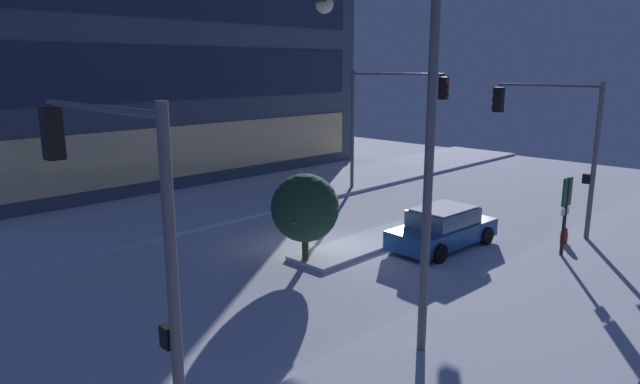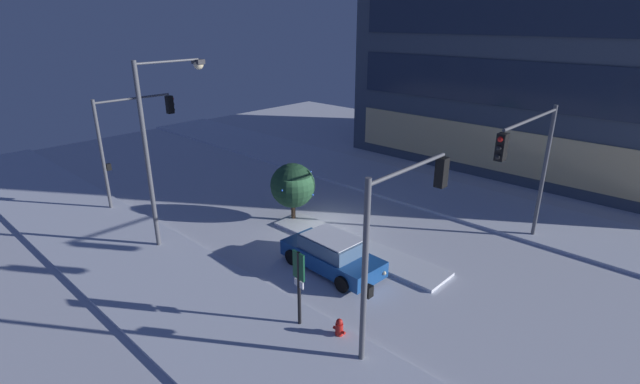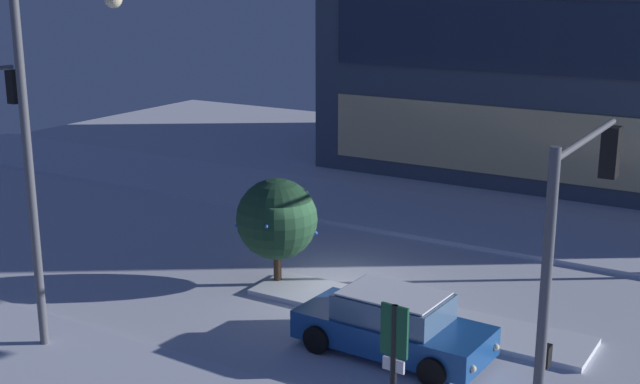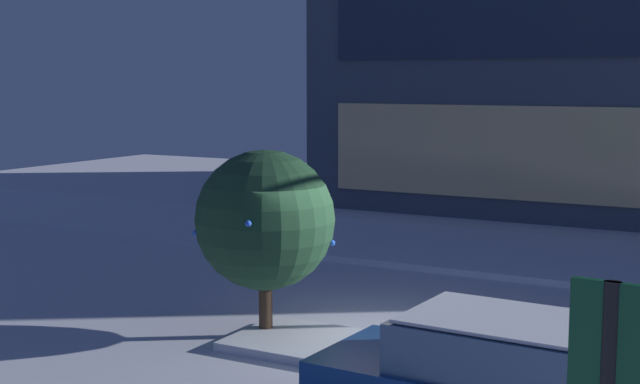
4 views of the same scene
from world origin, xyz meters
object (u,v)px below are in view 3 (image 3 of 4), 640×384
object	(u,v)px
traffic_light_corner_near_right	(575,236)
street_lamp_arched	(55,116)
car_near	(393,325)
parking_info_sign	(394,358)
decorated_tree_median	(277,219)

from	to	relation	value
traffic_light_corner_near_right	street_lamp_arched	bearing A→B (deg)	96.00
car_near	parking_info_sign	world-z (taller)	parking_info_sign
street_lamp_arched	parking_info_sign	xyz separation A→B (m)	(8.87, -0.53, -3.54)
street_lamp_arched	parking_info_sign	size ratio (longest dim) A/B	2.91
car_near	traffic_light_corner_near_right	xyz separation A→B (m)	(4.36, -1.88, 3.37)
traffic_light_corner_near_right	decorated_tree_median	xyz separation A→B (m)	(-9.09, 4.19, -2.17)
street_lamp_arched	decorated_tree_median	distance (m)	6.83
car_near	parking_info_sign	distance (m)	4.18
parking_info_sign	decorated_tree_median	size ratio (longest dim) A/B	0.93
decorated_tree_median	parking_info_sign	bearing A→B (deg)	-42.36
car_near	street_lamp_arched	distance (m)	9.03
decorated_tree_median	traffic_light_corner_near_right	bearing A→B (deg)	-24.77
traffic_light_corner_near_right	street_lamp_arched	world-z (taller)	street_lamp_arched
street_lamp_arched	decorated_tree_median	world-z (taller)	street_lamp_arched
parking_info_sign	decorated_tree_median	xyz separation A→B (m)	(-6.50, 5.93, 0.09)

